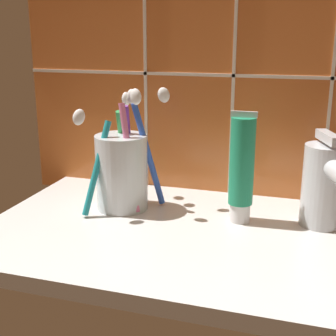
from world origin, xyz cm
name	(u,v)px	position (x,y,z in cm)	size (l,w,h in cm)	color
sink_counter	(196,238)	(0.00, 0.00, 1.00)	(56.94, 34.01, 2.00)	silver
tile_wall_backsplash	(227,30)	(0.01, 17.25, 27.45)	(66.94, 1.72, 54.88)	#C6662D
toothbrush_cup	(122,169)	(-12.56, 5.27, 8.03)	(11.78, 14.10, 18.12)	silver
toothpaste_tube	(242,168)	(4.83, 5.20, 9.63)	(3.51, 3.34, 15.33)	white
sink_faucet	(326,183)	(15.76, 6.69, 8.09)	(6.39, 10.63, 12.70)	silver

